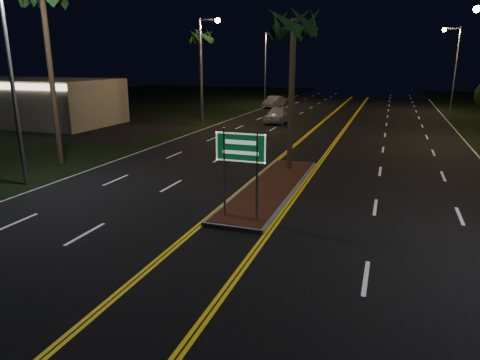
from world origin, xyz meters
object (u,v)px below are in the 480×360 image
at_px(streetlight_right_far, 453,60).
at_px(commercial_building, 32,101).
at_px(streetlight_left_mid, 205,59).
at_px(car_far, 274,101).
at_px(streetlight_left_near, 16,58).
at_px(palm_median, 294,23).
at_px(highway_sign, 241,156).
at_px(streetlight_left_far, 268,60).
at_px(palm_left_far, 200,37).
at_px(car_near, 278,113).
at_px(median_island, 271,188).

bearing_deg(streetlight_right_far, commercial_building, -148.99).
height_order(streetlight_left_mid, car_far, streetlight_left_mid).
height_order(streetlight_left_near, palm_median, streetlight_left_near).
bearing_deg(highway_sign, palm_median, 90.00).
relative_size(commercial_building, streetlight_left_far, 1.67).
xyz_separation_m(streetlight_left_far, palm_left_far, (-2.19, -16.00, 2.09)).
bearing_deg(car_near, streetlight_right_far, 44.70).
distance_m(commercial_building, car_far, 27.06).
relative_size(median_island, palm_left_far, 1.16).
distance_m(palm_left_far, car_far, 15.20).
xyz_separation_m(highway_sign, streetlight_left_far, (-10.61, 41.20, 3.25)).
relative_size(streetlight_left_mid, palm_median, 1.08).
distance_m(commercial_building, streetlight_left_far, 28.75).
xyz_separation_m(highway_sign, car_far, (-8.92, 38.15, -1.61)).
height_order(streetlight_left_near, streetlight_left_mid, same).
bearing_deg(streetlight_left_far, commercial_building, -122.65).
relative_size(highway_sign, car_near, 0.60).
distance_m(streetlight_right_far, palm_median, 33.28).
height_order(median_island, commercial_building, commercial_building).
bearing_deg(streetlight_left_far, highway_sign, -75.56).
bearing_deg(car_far, streetlight_right_far, 10.02).
distance_m(streetlight_left_far, car_near, 17.60).
bearing_deg(commercial_building, palm_median, -20.05).
bearing_deg(streetlight_right_far, highway_sign, -105.15).
bearing_deg(streetlight_left_mid, palm_median, -51.83).
distance_m(palm_median, palm_left_far, 21.69).
height_order(highway_sign, commercial_building, commercial_building).
xyz_separation_m(commercial_building, palm_left_far, (13.20, 8.01, 5.74)).
xyz_separation_m(streetlight_left_mid, palm_median, (10.61, -13.50, 1.62)).
distance_m(streetlight_left_far, palm_left_far, 16.28).
xyz_separation_m(palm_median, car_near, (-5.06, 17.50, -6.39)).
xyz_separation_m(streetlight_left_near, streetlight_left_far, (0.00, 40.00, 0.00)).
bearing_deg(car_far, car_near, -66.45).
xyz_separation_m(streetlight_left_near, palm_left_far, (-2.19, 24.00, 2.09)).
relative_size(palm_left_far, car_far, 1.84).
distance_m(streetlight_right_far, palm_left_far, 27.36).
bearing_deg(streetlight_left_near, commercial_building, 133.90).
relative_size(streetlight_left_far, palm_median, 1.08).
distance_m(commercial_building, streetlight_left_near, 22.49).
height_order(median_island, streetlight_left_mid, streetlight_left_mid).
relative_size(highway_sign, palm_left_far, 0.36).
distance_m(highway_sign, commercial_building, 31.17).
bearing_deg(highway_sign, car_far, 103.17).
distance_m(median_island, palm_left_far, 25.76).
bearing_deg(highway_sign, streetlight_left_far, 104.44).
distance_m(streetlight_left_near, streetlight_left_far, 40.00).
relative_size(streetlight_left_near, streetlight_left_mid, 1.00).
relative_size(median_island, highway_sign, 3.20).
bearing_deg(palm_median, streetlight_left_far, 107.58).
distance_m(median_island, car_far, 35.11).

